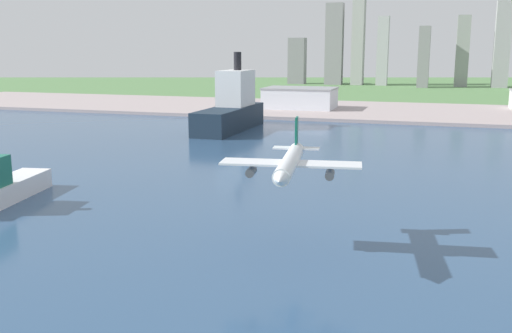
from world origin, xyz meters
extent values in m
plane|color=#55804B|center=(0.00, 300.00, 0.00)|extent=(2400.00, 2400.00, 0.00)
cube|color=#2D4C70|center=(0.00, 240.00, 0.07)|extent=(840.00, 360.00, 0.15)
cube|color=#A69797|center=(0.00, 490.00, 1.25)|extent=(840.00, 140.00, 2.50)
cylinder|color=silver|center=(5.97, 154.23, 23.70)|extent=(8.86, 35.87, 4.01)
cone|color=silver|center=(8.64, 134.98, 23.70)|extent=(4.38, 4.89, 3.81)
cube|color=silver|center=(5.73, 156.00, 23.09)|extent=(35.41, 12.52, 0.50)
cube|color=#0C5947|center=(3.77, 170.12, 28.10)|extent=(1.08, 4.31, 9.62)
cube|color=silver|center=(3.77, 170.12, 24.50)|extent=(12.90, 5.60, 0.36)
cylinder|color=#4C4F54|center=(15.49, 156.27, 20.89)|extent=(2.87, 5.25, 2.20)
cylinder|color=#4C4F54|center=(-3.74, 153.61, 20.89)|extent=(2.87, 5.25, 2.20)
cube|color=white|center=(-98.50, 175.73, 3.50)|extent=(18.44, 47.62, 6.71)
cube|color=#192838|center=(-84.30, 360.91, 7.28)|extent=(21.41, 77.68, 14.25)
cube|color=silver|center=(-84.10, 372.71, 25.54)|extent=(17.35, 28.13, 22.27)
cylinder|color=black|center=(-84.04, 376.58, 42.38)|extent=(4.82, 4.82, 11.40)
cube|color=silver|center=(-67.71, 483.44, 10.18)|extent=(55.33, 37.66, 15.36)
cube|color=gray|center=(-67.71, 483.44, 18.46)|extent=(56.44, 38.41, 1.20)
cube|color=gray|center=(-154.00, 836.05, 31.69)|extent=(23.17, 18.06, 63.38)
cube|color=gray|center=(-101.31, 831.11, 54.49)|extent=(23.23, 15.14, 108.97)
cube|color=#A2A2A3|center=(-69.83, 838.21, 63.94)|extent=(15.54, 22.03, 127.89)
cube|color=#AAAAAF|center=(-36.53, 835.43, 45.54)|extent=(14.63, 14.15, 91.09)
cube|color=gray|center=(17.70, 809.95, 38.42)|extent=(14.01, 24.91, 76.84)
cube|color=gray|center=(64.67, 834.77, 45.43)|extent=(16.14, 15.46, 90.86)
cube|color=#939397|center=(111.39, 833.44, 53.73)|extent=(18.77, 18.60, 107.46)
camera|label=1|loc=(39.81, 17.48, 51.31)|focal=41.37mm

